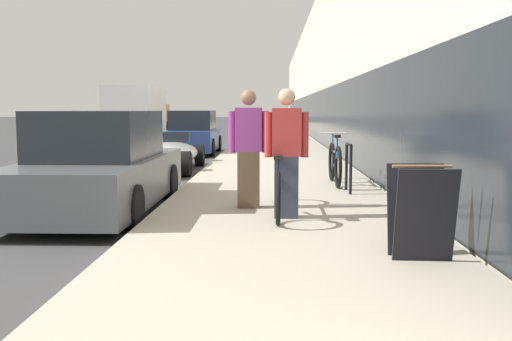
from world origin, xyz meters
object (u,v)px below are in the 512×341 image
Objects in this scene: moving_truck at (138,112)px; tandem_bicycle at (277,187)px; person_rider at (286,153)px; person_bystander at (249,149)px; vintage_roadster_curbside at (164,155)px; cruiser_bike_nearest at (335,163)px; parked_sedan_curbside at (100,167)px; bike_rack_hoop at (349,162)px; parked_sedan_far at (193,134)px; sandwich_board_sign at (421,211)px.

tandem_bicycle is at bearing -72.34° from moving_truck.
person_bystander reaches higher than person_rider.
tandem_bicycle reaches higher than vintage_roadster_curbside.
tandem_bicycle is 1.36× the size of person_bystander.
tandem_bicycle is 0.79m from person_bystander.
cruiser_bike_nearest is 5.37m from vintage_roadster_curbside.
person_rider is at bearing -72.29° from moving_truck.
person_bystander is (-0.52, 0.75, 0.00)m from person_rider.
parked_sedan_curbside is at bearing 169.02° from person_bystander.
vintage_roadster_curbside is at bearing 137.22° from cruiser_bike_nearest.
bike_rack_hoop is 0.19× the size of parked_sedan_curbside.
parked_sedan_curbside is at bearing -88.80° from vintage_roadster_curbside.
cruiser_bike_nearest is 0.46× the size of parked_sedan_far.
cruiser_bike_nearest is (1.11, 3.07, 0.04)m from tandem_bicycle.
parked_sedan_curbside reaches higher than sandwich_board_sign.
parked_sedan_curbside is 22.60m from moving_truck.
person_rider is at bearing -67.20° from vintage_roadster_curbside.
bike_rack_hoop is 0.13× the size of moving_truck.
person_rider is at bearing -54.96° from person_bystander.
bike_rack_hoop is at bearing -48.87° from vintage_roadster_curbside.
moving_truck is (-4.50, 16.29, 0.97)m from vintage_roadster_curbside.
tandem_bicycle is 2.41m from bike_rack_hoop.
person_bystander is at bearing -68.86° from vintage_roadster_curbside.
parked_sedan_far reaches higher than sandwich_board_sign.
parked_sedan_far is 0.61× the size of moving_truck.
cruiser_bike_nearest is at bearing 92.46° from sandwich_board_sign.
bike_rack_hoop is 0.21× the size of parked_sedan_far.
bike_rack_hoop is at bearing 16.31° from parked_sedan_curbside.
person_bystander is 12.13m from parked_sedan_far.
parked_sedan_far is at bearing 111.80° from bike_rack_hoop.
bike_rack_hoop is (1.65, 1.60, -0.34)m from person_bystander.
parked_sedan_far is (-2.99, 12.62, -0.32)m from person_rider.
bike_rack_hoop is 0.94× the size of sandwich_board_sign.
cruiser_bike_nearest reaches higher than bike_rack_hoop.
person_rider is 7.62m from vintage_roadster_curbside.
tandem_bicycle is 0.51× the size of parked_sedan_curbside.
sandwich_board_sign is 0.14× the size of moving_truck.
cruiser_bike_nearest is at bearing 73.42° from person_rider.
tandem_bicycle is at bearing -18.53° from parked_sedan_curbside.
vintage_roadster_curbside is at bearing 131.13° from bike_rack_hoop.
person_bystander is at bearing -78.28° from parked_sedan_far.
bike_rack_hoop is 22.65m from moving_truck.
parked_sedan_curbside is 0.68× the size of moving_truck.
vintage_roadster_curbside is at bearing 112.85° from tandem_bicycle.
moving_truck is at bearing 107.66° from tandem_bicycle.
tandem_bicycle is 12.67m from parked_sedan_far.
moving_truck reaches higher than bike_rack_hoop.
person_rider is 24.46m from moving_truck.
cruiser_bike_nearest is (1.00, 3.36, -0.44)m from person_rider.
tandem_bicycle is 7.29m from vintage_roadster_curbside.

